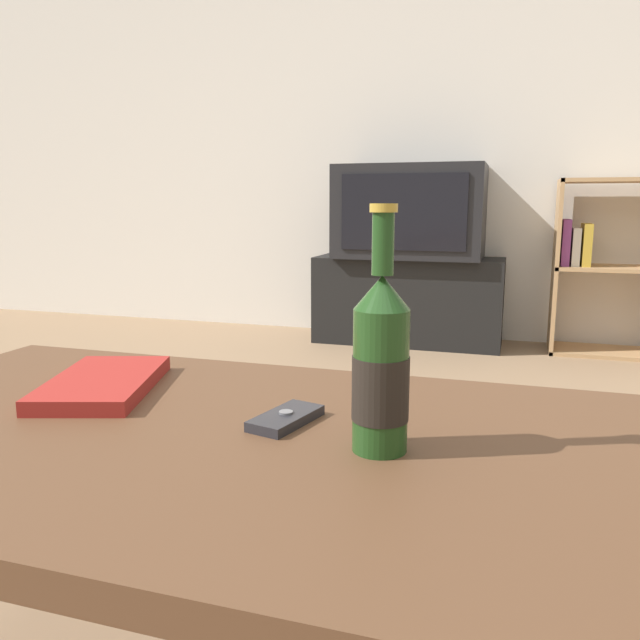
{
  "coord_description": "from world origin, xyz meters",
  "views": [
    {
      "loc": [
        0.36,
        -0.72,
        0.78
      ],
      "look_at": [
        0.04,
        0.29,
        0.58
      ],
      "focal_mm": 35.0,
      "sensor_mm": 36.0,
      "label": 1
    }
  ],
  "objects": [
    {
      "name": "back_wall",
      "position": [
        0.0,
        3.02,
        1.3
      ],
      "size": [
        8.0,
        0.05,
        2.6
      ],
      "color": "silver",
      "rests_on": "ground_plane"
    },
    {
      "name": "coffee_table",
      "position": [
        0.0,
        0.0,
        0.42
      ],
      "size": [
        1.24,
        0.68,
        0.48
      ],
      "color": "brown",
      "rests_on": "ground_plane"
    },
    {
      "name": "tv_stand",
      "position": [
        -0.21,
        2.77,
        0.24
      ],
      "size": [
        1.04,
        0.37,
        0.49
      ],
      "color": "black",
      "rests_on": "ground_plane"
    },
    {
      "name": "television",
      "position": [
        -0.21,
        2.76,
        0.74
      ],
      "size": [
        0.8,
        0.47,
        0.5
      ],
      "color": "black",
      "rests_on": "tv_stand"
    },
    {
      "name": "bookshelf",
      "position": [
        0.79,
        2.81,
        0.48
      ],
      "size": [
        0.54,
        0.3,
        0.91
      ],
      "color": "tan",
      "rests_on": "ground_plane"
    },
    {
      "name": "beer_bottle",
      "position": [
        0.21,
        -0.01,
        0.59
      ],
      "size": [
        0.07,
        0.07,
        0.3
      ],
      "color": "#1E4219",
      "rests_on": "coffee_table"
    },
    {
      "name": "cell_phone",
      "position": [
        0.07,
        0.05,
        0.49
      ],
      "size": [
        0.08,
        0.13,
        0.02
      ],
      "rotation": [
        0.0,
        0.0,
        -0.24
      ],
      "color": "#232328",
      "rests_on": "coffee_table"
    },
    {
      "name": "table_book",
      "position": [
        -0.27,
        0.1,
        0.5
      ],
      "size": [
        0.23,
        0.3,
        0.02
      ],
      "rotation": [
        0.0,
        0.0,
        0.3
      ],
      "color": "maroon",
      "rests_on": "coffee_table"
    }
  ]
}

